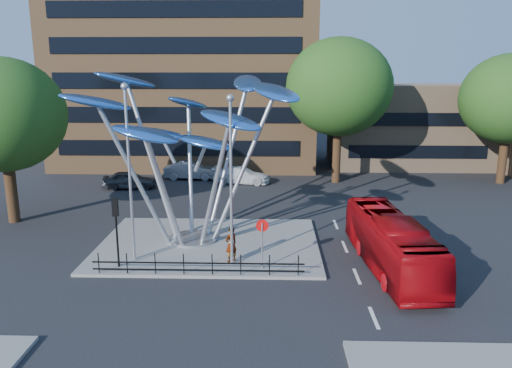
{
  "coord_description": "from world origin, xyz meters",
  "views": [
    {
      "loc": [
        2.37,
        -20.09,
        9.64
      ],
      "look_at": [
        1.66,
        4.0,
        3.99
      ],
      "focal_mm": 35.0,
      "sensor_mm": 36.0,
      "label": 1
    }
  ],
  "objects_px": {
    "tree_right": "(339,87)",
    "parked_car_mid": "(191,170)",
    "red_bus": "(391,243)",
    "pedestrian": "(231,244)",
    "parked_car_right": "(241,175)",
    "parked_car_left": "(129,180)",
    "tree_left": "(3,115)",
    "street_lamp_right": "(231,166)",
    "street_lamp_left": "(129,158)",
    "tree_far": "(509,99)",
    "no_entry_sign_island": "(262,235)",
    "traffic_light_island": "(116,218)",
    "leaf_sculpture": "(188,120)"
  },
  "relations": [
    {
      "from": "tree_left",
      "to": "street_lamp_left",
      "type": "height_order",
      "value": "tree_left"
    },
    {
      "from": "no_entry_sign_island",
      "to": "parked_car_mid",
      "type": "distance_m",
      "value": 21.3
    },
    {
      "from": "street_lamp_left",
      "to": "pedestrian",
      "type": "relative_size",
      "value": 4.88
    },
    {
      "from": "red_bus",
      "to": "parked_car_mid",
      "type": "relative_size",
      "value": 2.0
    },
    {
      "from": "no_entry_sign_island",
      "to": "parked_car_right",
      "type": "distance_m",
      "value": 18.94
    },
    {
      "from": "leaf_sculpture",
      "to": "parked_car_right",
      "type": "distance_m",
      "value": 16.0
    },
    {
      "from": "no_entry_sign_island",
      "to": "parked_car_mid",
      "type": "height_order",
      "value": "no_entry_sign_island"
    },
    {
      "from": "no_entry_sign_island",
      "to": "parked_car_left",
      "type": "relative_size",
      "value": 0.58
    },
    {
      "from": "tree_left",
      "to": "traffic_light_island",
      "type": "xyz_separation_m",
      "value": [
        9.0,
        -7.5,
        -4.18
      ]
    },
    {
      "from": "street_lamp_left",
      "to": "street_lamp_right",
      "type": "distance_m",
      "value": 5.03
    },
    {
      "from": "tree_left",
      "to": "street_lamp_left",
      "type": "relative_size",
      "value": 1.17
    },
    {
      "from": "tree_left",
      "to": "leaf_sculpture",
      "type": "relative_size",
      "value": 0.81
    },
    {
      "from": "no_entry_sign_island",
      "to": "tree_far",
      "type": "bearing_deg",
      "value": 44.25
    },
    {
      "from": "red_bus",
      "to": "parked_car_right",
      "type": "distance_m",
      "value": 20.14
    },
    {
      "from": "tree_right",
      "to": "street_lamp_left",
      "type": "relative_size",
      "value": 1.38
    },
    {
      "from": "tree_far",
      "to": "red_bus",
      "type": "relative_size",
      "value": 1.14
    },
    {
      "from": "tree_left",
      "to": "parked_car_mid",
      "type": "xyz_separation_m",
      "value": [
        9.41,
        12.75,
        -6.01
      ]
    },
    {
      "from": "tree_right",
      "to": "red_bus",
      "type": "bearing_deg",
      "value": -89.24
    },
    {
      "from": "parked_car_left",
      "to": "pedestrian",
      "type": "bearing_deg",
      "value": -155.62
    },
    {
      "from": "tree_far",
      "to": "red_bus",
      "type": "height_order",
      "value": "tree_far"
    },
    {
      "from": "tree_right",
      "to": "parked_car_mid",
      "type": "distance_m",
      "value": 14.55
    },
    {
      "from": "red_bus",
      "to": "pedestrian",
      "type": "relative_size",
      "value": 5.28
    },
    {
      "from": "parked_car_mid",
      "to": "street_lamp_right",
      "type": "bearing_deg",
      "value": -162.55
    },
    {
      "from": "street_lamp_right",
      "to": "pedestrian",
      "type": "xyz_separation_m",
      "value": [
        -0.06,
        0.31,
        -4.04
      ]
    },
    {
      "from": "tree_far",
      "to": "no_entry_sign_island",
      "type": "bearing_deg",
      "value": -135.75
    },
    {
      "from": "leaf_sculpture",
      "to": "parked_car_mid",
      "type": "xyz_separation_m",
      "value": [
        -2.52,
        16.07,
        -6.09
      ]
    },
    {
      "from": "tree_right",
      "to": "parked_car_right",
      "type": "distance_m",
      "value": 10.94
    },
    {
      "from": "tree_right",
      "to": "no_entry_sign_island",
      "type": "height_order",
      "value": "tree_right"
    },
    {
      "from": "no_entry_sign_island",
      "to": "parked_car_right",
      "type": "height_order",
      "value": "no_entry_sign_island"
    },
    {
      "from": "tree_far",
      "to": "street_lamp_left",
      "type": "height_order",
      "value": "tree_far"
    },
    {
      "from": "no_entry_sign_island",
      "to": "parked_car_mid",
      "type": "relative_size",
      "value": 0.52
    },
    {
      "from": "tree_far",
      "to": "pedestrian",
      "type": "distance_m",
      "value": 29.17
    },
    {
      "from": "traffic_light_island",
      "to": "parked_car_left",
      "type": "height_order",
      "value": "traffic_light_island"
    },
    {
      "from": "leaf_sculpture",
      "to": "street_lamp_left",
      "type": "bearing_deg",
      "value": -127.4
    },
    {
      "from": "tree_left",
      "to": "parked_car_right",
      "type": "bearing_deg",
      "value": 39.11
    },
    {
      "from": "tree_far",
      "to": "street_lamp_right",
      "type": "xyz_separation_m",
      "value": [
        -21.5,
        -19.0,
        -2.01
      ]
    },
    {
      "from": "street_lamp_left",
      "to": "traffic_light_island",
      "type": "relative_size",
      "value": 2.57
    },
    {
      "from": "tree_left",
      "to": "street_lamp_right",
      "type": "xyz_separation_m",
      "value": [
        14.5,
        -7.0,
        -1.7
      ]
    },
    {
      "from": "tree_left",
      "to": "parked_car_mid",
      "type": "relative_size",
      "value": 2.17
    },
    {
      "from": "traffic_light_island",
      "to": "no_entry_sign_island",
      "type": "relative_size",
      "value": 1.4
    },
    {
      "from": "red_bus",
      "to": "leaf_sculpture",
      "type": "bearing_deg",
      "value": 155.45
    },
    {
      "from": "pedestrian",
      "to": "street_lamp_left",
      "type": "bearing_deg",
      "value": -41.54
    },
    {
      "from": "tree_right",
      "to": "parked_car_right",
      "type": "bearing_deg",
      "value": -175.11
    },
    {
      "from": "traffic_light_island",
      "to": "red_bus",
      "type": "relative_size",
      "value": 0.36
    },
    {
      "from": "traffic_light_island",
      "to": "red_bus",
      "type": "xyz_separation_m",
      "value": [
        13.25,
        0.49,
        -1.29
      ]
    },
    {
      "from": "tree_left",
      "to": "parked_car_mid",
      "type": "distance_m",
      "value": 16.95
    },
    {
      "from": "street_lamp_left",
      "to": "red_bus",
      "type": "distance_m",
      "value": 13.38
    },
    {
      "from": "tree_left",
      "to": "pedestrian",
      "type": "distance_m",
      "value": 16.92
    },
    {
      "from": "street_lamp_right",
      "to": "parked_car_right",
      "type": "relative_size",
      "value": 1.72
    },
    {
      "from": "pedestrian",
      "to": "parked_car_right",
      "type": "relative_size",
      "value": 0.37
    }
  ]
}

